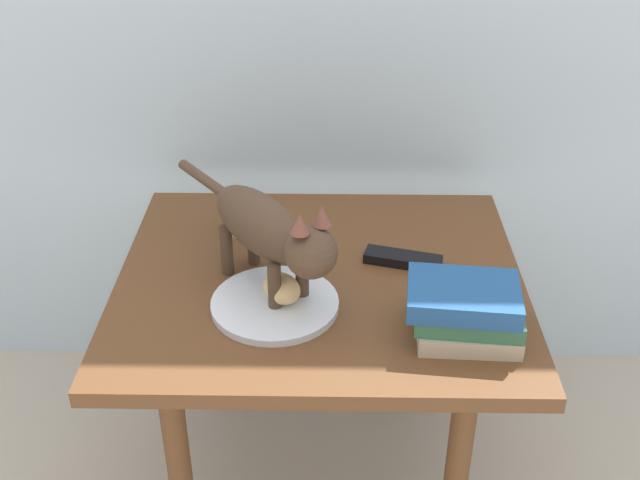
{
  "coord_description": "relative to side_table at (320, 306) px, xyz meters",
  "views": [
    {
      "loc": [
        0.02,
        -1.23,
        1.38
      ],
      "look_at": [
        0.0,
        0.0,
        0.63
      ],
      "focal_mm": 43.49,
      "sensor_mm": 36.0,
      "label": 1
    }
  ],
  "objects": [
    {
      "name": "book_stack",
      "position": [
        0.25,
        -0.17,
        0.12
      ],
      "size": [
        0.21,
        0.16,
        0.1
      ],
      "color": "#BCB299",
      "rests_on": "side_table"
    },
    {
      "name": "ground_plane",
      "position": [
        0.0,
        0.0,
        -0.48
      ],
      "size": [
        6.0,
        6.0,
        0.0
      ],
      "primitive_type": "plane",
      "color": "#B2A899"
    },
    {
      "name": "cat",
      "position": [
        -0.09,
        -0.06,
        0.2
      ],
      "size": [
        0.32,
        0.39,
        0.23
      ],
      "color": "#4C3828",
      "rests_on": "side_table"
    },
    {
      "name": "side_table",
      "position": [
        0.0,
        0.0,
        0.0
      ],
      "size": [
        0.77,
        0.67,
        0.55
      ],
      "color": "brown",
      "rests_on": "ground"
    },
    {
      "name": "bread_roll",
      "position": [
        -0.07,
        -0.1,
        0.11
      ],
      "size": [
        0.1,
        0.1,
        0.05
      ],
      "primitive_type": "ellipsoid",
      "rotation": [
        0.0,
        0.0,
        2.2
      ],
      "color": "#E0BC7A",
      "rests_on": "plate"
    },
    {
      "name": "candle_jar",
      "position": [
        -0.16,
        0.16,
        0.11
      ],
      "size": [
        0.07,
        0.07,
        0.08
      ],
      "color": "silver",
      "rests_on": "side_table"
    },
    {
      "name": "plate",
      "position": [
        -0.08,
        -0.1,
        0.08
      ],
      "size": [
        0.23,
        0.23,
        0.01
      ],
      "primitive_type": "cylinder",
      "color": "silver",
      "rests_on": "side_table"
    },
    {
      "name": "tv_remote",
      "position": [
        0.16,
        0.05,
        0.08
      ],
      "size": [
        0.16,
        0.08,
        0.02
      ],
      "primitive_type": "cube",
      "rotation": [
        0.0,
        0.0,
        -0.27
      ],
      "color": "black",
      "rests_on": "side_table"
    }
  ]
}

